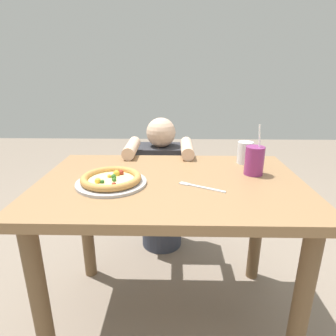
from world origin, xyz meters
name	(u,v)px	position (x,y,z in m)	size (l,w,h in m)	color
ground_plane	(170,314)	(0.00, 0.00, 0.00)	(8.00, 8.00, 0.00)	gray
dining_table	(171,206)	(0.00, 0.00, 0.62)	(1.16, 0.77, 0.75)	#936D47
pizza_near	(111,180)	(-0.25, -0.05, 0.77)	(0.30, 0.30, 0.04)	#B7B7BC
drink_cup_colored	(254,160)	(0.38, 0.09, 0.82)	(0.09, 0.09, 0.23)	#8C2D72
water_cup_clear	(245,152)	(0.38, 0.26, 0.81)	(0.08, 0.08, 0.11)	silver
fork	(200,187)	(0.12, -0.08, 0.75)	(0.19, 0.11, 0.00)	silver
diner_seated	(161,190)	(-0.07, 0.64, 0.43)	(0.39, 0.51, 0.92)	#333847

